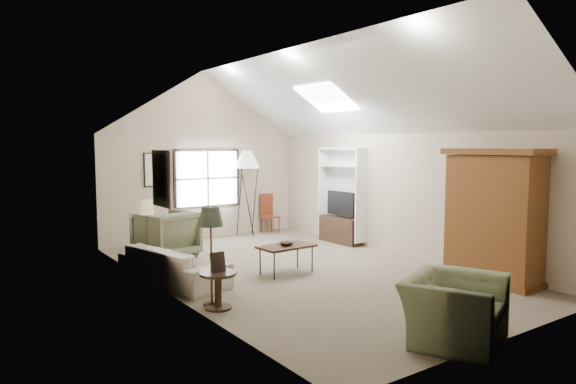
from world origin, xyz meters
TOP-DOWN VIEW (x-y plane):
  - room_shell at (0.00, 0.00)m, footprint 5.01×8.01m
  - window at (0.10, 3.96)m, footprint 1.72×0.08m
  - skylight at (1.30, 0.90)m, footprint 0.80×1.20m
  - wall_art at (-1.88, 1.94)m, footprint 1.97×3.71m
  - armoire at (2.18, -2.40)m, footprint 0.60×1.50m
  - tv_alcove at (2.34, 1.60)m, footprint 0.32×1.30m
  - media_console at (2.32, 1.60)m, footprint 0.34×1.18m
  - tv_panel at (2.32, 1.60)m, footprint 0.05×0.90m
  - sofa at (-2.20, 0.54)m, footprint 1.28×2.19m
  - armchair_near at (-0.52, -3.70)m, footprint 1.48×1.40m
  - armchair_far at (-1.60, 2.38)m, footprint 1.26×1.28m
  - coffee_table at (-0.32, -0.01)m, footprint 1.02×0.61m
  - bowl at (-0.32, -0.01)m, footprint 0.25×0.25m
  - side_table at (-2.20, -1.06)m, footprint 0.63×0.63m
  - side_chair at (1.74, 3.70)m, footprint 0.40×0.40m
  - tripod_lamp at (1.06, 3.70)m, footprint 0.63×0.63m
  - dark_lamp at (-2.20, -0.86)m, footprint 0.42×0.42m
  - tan_lamp at (-2.20, 1.74)m, footprint 0.31×0.31m

SIDE VIEW (x-z plane):
  - coffee_table at x=-0.32m, z-range 0.00..0.51m
  - side_table at x=-2.20m, z-range 0.00..0.52m
  - media_console at x=2.32m, z-range 0.00..0.60m
  - sofa at x=-2.20m, z-range 0.00..0.60m
  - armchair_near at x=-0.52m, z-range 0.00..0.76m
  - armchair_far at x=-1.60m, z-range 0.00..0.95m
  - side_chair at x=1.74m, z-range 0.00..1.00m
  - bowl at x=-0.32m, z-range 0.51..0.56m
  - tan_lamp at x=-2.20m, z-range 0.00..1.29m
  - dark_lamp at x=-2.20m, z-range 0.00..1.44m
  - tv_panel at x=2.32m, z-range 0.65..1.20m
  - tripod_lamp at x=1.06m, z-range 0.00..2.15m
  - armoire at x=2.18m, z-range 0.00..2.20m
  - tv_alcove at x=2.34m, z-range 0.10..2.20m
  - window at x=0.10m, z-range 0.74..2.16m
  - wall_art at x=-1.88m, z-range 1.29..2.17m
  - room_shell at x=0.00m, z-range 1.21..5.21m
  - skylight at x=1.30m, z-range 2.96..3.48m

